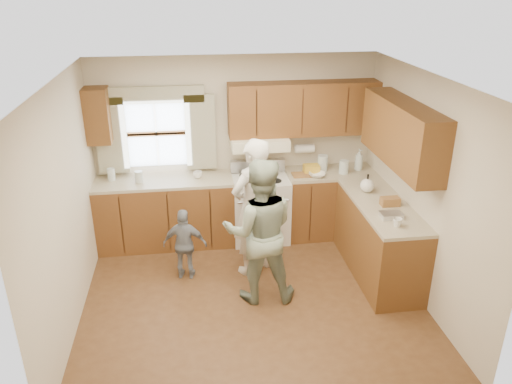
{
  "coord_description": "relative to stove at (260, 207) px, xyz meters",
  "views": [
    {
      "loc": [
        -0.61,
        -4.77,
        3.41
      ],
      "look_at": [
        0.1,
        0.4,
        1.15
      ],
      "focal_mm": 35.0,
      "sensor_mm": 36.0,
      "label": 1
    }
  ],
  "objects": [
    {
      "name": "child",
      "position": [
        -1.04,
        -0.89,
        -0.01
      ],
      "size": [
        0.56,
        0.31,
        0.91
      ],
      "primitive_type": "imported",
      "rotation": [
        0.0,
        0.0,
        2.96
      ],
      "color": "gray",
      "rests_on": "ground"
    },
    {
      "name": "woman_left",
      "position": [
        -0.2,
        -0.84,
        0.4
      ],
      "size": [
        0.75,
        0.67,
        1.73
      ],
      "primitive_type": "imported",
      "rotation": [
        0.0,
        0.0,
        3.66
      ],
      "color": "beige",
      "rests_on": "ground"
    },
    {
      "name": "stove",
      "position": [
        0.0,
        0.0,
        0.0
      ],
      "size": [
        0.76,
        0.67,
        1.07
      ],
      "color": "silver",
      "rests_on": "ground"
    },
    {
      "name": "room",
      "position": [
        -0.3,
        -1.44,
        0.78
      ],
      "size": [
        3.8,
        3.8,
        3.8
      ],
      "color": "#4E2E18",
      "rests_on": "ground"
    },
    {
      "name": "kitchen_fixtures",
      "position": [
        0.31,
        -0.36,
        0.37
      ],
      "size": [
        3.8,
        2.25,
        2.15
      ],
      "color": "#49280F",
      "rests_on": "ground"
    },
    {
      "name": "woman_right",
      "position": [
        -0.21,
        -1.41,
        0.38
      ],
      "size": [
        0.87,
        0.7,
        1.68
      ],
      "primitive_type": "imported",
      "rotation": [
        0.0,
        0.0,
        3.06
      ],
      "color": "#21392C",
      "rests_on": "ground"
    }
  ]
}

